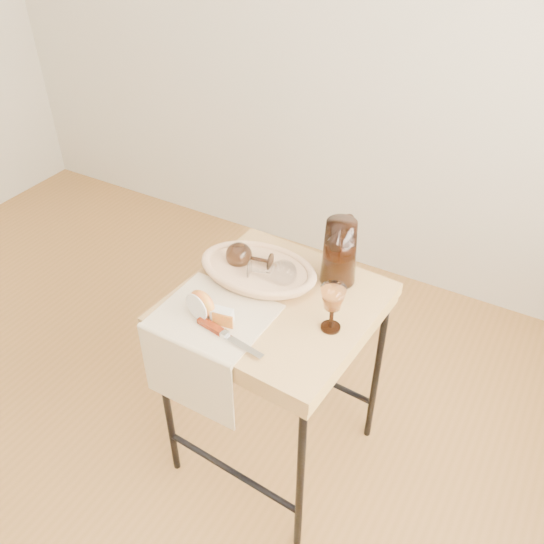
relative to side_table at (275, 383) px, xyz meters
The scene contains 11 objects.
floor 0.86m from the side_table, 136.54° to the right, with size 3.60×3.60×0.00m, color brown.
side_table is the anchor object (origin of this frame).
tea_towel 0.42m from the side_table, 128.30° to the right, with size 0.32×0.29×0.01m, color beige.
bread_basket 0.41m from the side_table, 145.13° to the left, with size 0.34×0.23×0.05m, color #B67B46, non-canonical shape.
goblet_lying_a 0.45m from the side_table, 146.89° to the left, with size 0.14×0.09×0.09m, color #46301F, non-canonical shape.
goblet_lying_b 0.43m from the side_table, 135.52° to the left, with size 0.14×0.09×0.09m, color white, non-canonical shape.
pitcher 0.52m from the side_table, 57.34° to the left, with size 0.15×0.23×0.25m, color black, non-canonical shape.
wine_goblet 0.48m from the side_table, ahead, with size 0.07×0.07×0.15m, color white, non-canonical shape.
apple_half 0.47m from the side_table, 131.69° to the right, with size 0.09×0.05×0.08m, color red.
apple_wedge 0.43m from the side_table, 116.91° to the right, with size 0.06×0.03×0.04m, color white.
table_knife 0.44m from the side_table, 98.83° to the right, with size 0.23×0.02×0.02m, color silver, non-canonical shape.
Camera 1 is at (1.22, -0.63, 1.85)m, focal length 38.47 mm.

